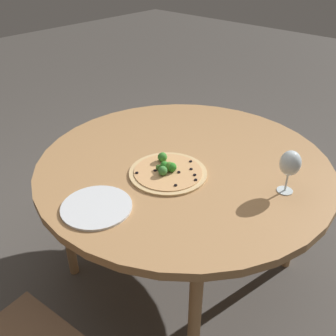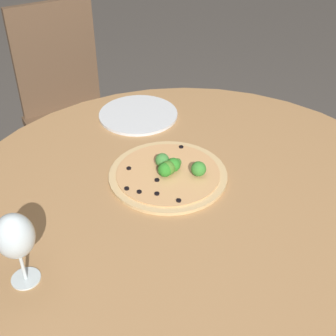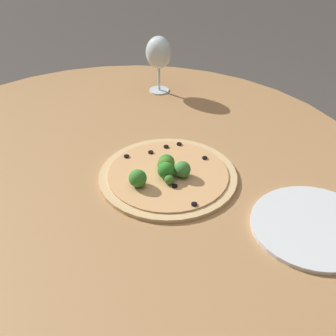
% 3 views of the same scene
% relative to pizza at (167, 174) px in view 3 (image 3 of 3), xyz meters
% --- Properties ---
extents(dining_table, '(1.37, 1.37, 0.71)m').
position_rel_pizza_xyz_m(dining_table, '(-0.01, 0.13, -0.06)').
color(dining_table, '#A87A4C').
rests_on(dining_table, ground_plane).
extents(pizza, '(0.35, 0.35, 0.06)m').
position_rel_pizza_xyz_m(pizza, '(0.00, 0.00, 0.00)').
color(pizza, tan).
rests_on(pizza, dining_table).
extents(wine_glass, '(0.09, 0.09, 0.19)m').
position_rel_pizza_xyz_m(wine_glass, '(0.45, 0.23, 0.12)').
color(wine_glass, silver).
rests_on(wine_glass, dining_table).
extents(plate_near, '(0.28, 0.28, 0.01)m').
position_rel_pizza_xyz_m(plate_near, '(-0.04, -0.37, -0.01)').
color(plate_near, silver).
rests_on(plate_near, dining_table).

